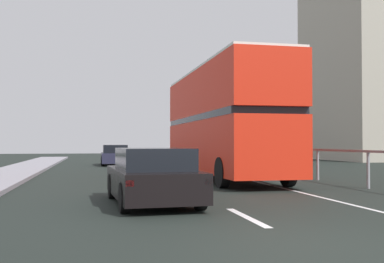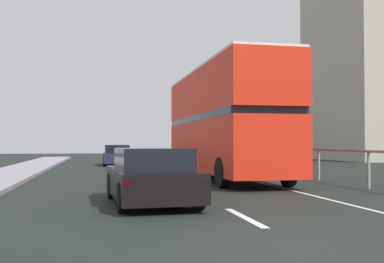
% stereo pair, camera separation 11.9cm
% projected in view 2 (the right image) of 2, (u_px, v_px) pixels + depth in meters
% --- Properties ---
extents(ground_plane, '(74.92, 120.00, 0.10)m').
position_uv_depth(ground_plane, '(296.00, 247.00, 6.84)').
color(ground_plane, black).
extents(lane_paint_markings, '(3.16, 46.00, 0.01)m').
position_uv_depth(lane_paint_markings, '(243.00, 187.00, 15.48)').
color(lane_paint_markings, silver).
rests_on(lane_paint_markings, ground).
extents(bridge_side_railing, '(0.10, 42.00, 1.23)m').
position_uv_depth(bridge_side_railing, '(341.00, 156.00, 16.79)').
color(bridge_side_railing, gray).
rests_on(bridge_side_railing, ground).
extents(double_decker_bus_red, '(2.67, 11.19, 4.47)m').
position_uv_depth(double_decker_bus_red, '(223.00, 120.00, 19.46)').
color(double_decker_bus_red, red).
rests_on(double_decker_bus_red, ground).
extents(hatchback_car_near, '(2.03, 4.18, 1.34)m').
position_uv_depth(hatchback_car_near, '(151.00, 177.00, 11.32)').
color(hatchback_car_near, black).
rests_on(hatchback_car_near, ground).
extents(sedan_car_ahead, '(1.76, 4.20, 1.33)m').
position_uv_depth(sedan_car_ahead, '(117.00, 155.00, 30.85)').
color(sedan_car_ahead, '#232339').
rests_on(sedan_car_ahead, ground).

